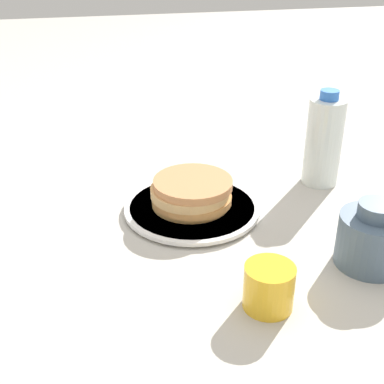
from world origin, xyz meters
The scene contains 6 objects.
ground_plane centered at (0.00, 0.00, 0.00)m, with size 4.00×4.00×0.00m, color #BCB7AD.
plate centered at (0.02, 0.02, 0.01)m, with size 0.24×0.24×0.01m.
pancake_stack centered at (0.02, 0.02, 0.04)m, with size 0.14×0.15×0.05m.
juice_glass centered at (-0.03, 0.29, 0.03)m, with size 0.07×0.07×0.06m.
cream_jug centered at (-0.21, 0.23, 0.04)m, with size 0.11×0.11×0.10m.
water_bottle_near centered at (-0.25, -0.05, 0.09)m, with size 0.07×0.07×0.19m.
Camera 1 is at (0.19, 0.84, 0.48)m, focal length 50.00 mm.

